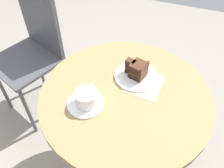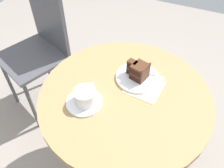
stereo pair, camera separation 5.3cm
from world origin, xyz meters
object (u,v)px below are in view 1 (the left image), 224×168
Objects in this scene: cafe_chair at (33,46)px; coffee_cup at (87,97)px; teaspoon at (96,99)px; napkin at (145,84)px; cake_plate at (136,76)px; saucer at (85,104)px; fork at (143,71)px; cake_slice at (137,70)px.

coffee_cup is at bearing -14.04° from cafe_chair.
teaspoon is 0.24m from napkin.
cafe_chair is at bearing 75.05° from cake_plate.
fork is at bearing -34.24° from saucer.
coffee_cup is at bearing -43.16° from saucer.
napkin is 0.82m from cafe_chair.
cake_plate is at bearing 58.86° from napkin.
napkin is (-0.07, -0.03, -0.01)m from fork.
cake_slice reaches higher than saucer.
saucer is at bearing -117.33° from teaspoon.
cake_plate is at bearing -34.38° from saucer.
teaspoon is at bearing -10.78° from cafe_chair.
napkin is (0.20, -0.20, -0.04)m from coffee_cup.
cafe_chair reaches higher than saucer.
teaspoon reaches higher than napkin.
saucer is at bearing -140.61° from fork.
cake_plate is 1.50× the size of fork.
coffee_cup is 0.28m from cake_plate.
fork is at bearing -29.80° from cake_slice.
cake_plate is at bearing 73.50° from cake_slice.
coffee_cup is 0.73m from cafe_chair.
cake_plate is (0.23, -0.15, -0.04)m from coffee_cup.
cake_plate is 0.04m from cake_slice.
coffee_cup is 1.28× the size of teaspoon.
cafe_chair reaches higher than fork.
saucer is 0.29m from napkin.
saucer is at bearing -14.73° from cafe_chair.
coffee_cup is at bearing -140.36° from fork.
coffee_cup is 0.32m from fork.
fork is 0.78m from cafe_chair.
cafe_chair reaches higher than cake_plate.
napkin is at bearing -45.86° from saucer.
cake_plate is 0.06m from napkin.
fork is 0.76× the size of napkin.
cafe_chair is at bearing 151.79° from fork.
coffee_cup is 0.14× the size of cafe_chair.
fork is (0.23, -0.15, 0.00)m from teaspoon.
cake_slice is 0.78m from cafe_chair.
coffee_cup is (0.01, -0.01, 0.04)m from saucer.
coffee_cup reaches higher than fork.
cafe_chair reaches higher than coffee_cup.
cafe_chair is at bearing 53.12° from saucer.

